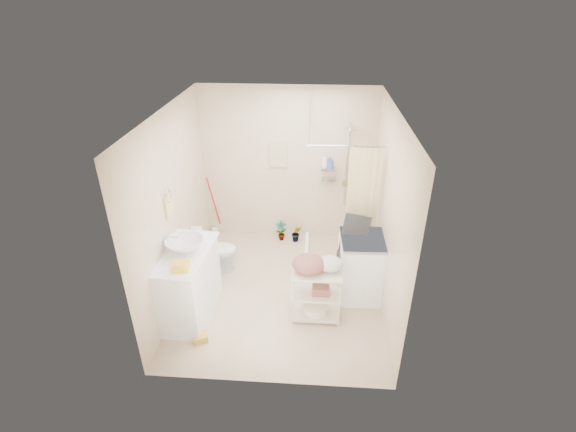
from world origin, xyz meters
name	(u,v)px	position (x,y,z in m)	size (l,w,h in m)	color
floor	(280,291)	(0.00, 0.00, 0.00)	(3.20, 3.20, 0.00)	beige
ceiling	(278,112)	(0.00, 0.00, 2.60)	(2.80, 3.20, 0.04)	silver
wall_back	(288,166)	(0.00, 1.60, 1.30)	(2.80, 0.04, 2.60)	beige
wall_front	(265,290)	(0.00, -1.60, 1.30)	(2.80, 0.04, 2.60)	beige
wall_left	(174,208)	(-1.40, 0.00, 1.30)	(0.04, 3.20, 2.60)	beige
wall_right	(388,215)	(1.40, 0.00, 1.30)	(0.04, 3.20, 2.60)	beige
vanity	(187,284)	(-1.16, -0.54, 0.48)	(0.62, 1.10, 0.97)	white
sink	(185,245)	(-1.14, -0.50, 1.05)	(0.48, 0.48, 0.17)	silver
counter_basket	(181,266)	(-1.07, -0.89, 1.02)	(0.18, 0.14, 0.10)	yellow
floor_basket	(200,337)	(-0.90, -1.04, 0.07)	(0.25, 0.19, 0.13)	gold
toilet	(214,251)	(-1.04, 0.45, 0.35)	(0.39, 0.68, 0.70)	silver
mop	(212,206)	(-1.30, 1.51, 0.57)	(0.11, 0.11, 1.13)	#B40F0E
potted_plant_a	(281,231)	(-0.10, 1.40, 0.18)	(0.19, 0.13, 0.36)	brown
potted_plant_b	(297,233)	(0.16, 1.38, 0.15)	(0.17, 0.14, 0.31)	#995A2E
hanging_towel	(278,155)	(-0.15, 1.58, 1.50)	(0.28, 0.03, 0.42)	beige
towel_ring	(169,204)	(-1.38, -0.20, 1.47)	(0.04, 0.22, 0.34)	beige
tp_holder	(183,244)	(-1.36, 0.05, 0.72)	(0.08, 0.12, 0.14)	white
shower	(341,196)	(0.85, 1.05, 1.05)	(1.10, 1.10, 2.10)	white
shampoo_bottle_a	(325,161)	(0.60, 1.52, 1.43)	(0.09, 0.09, 0.23)	white
shampoo_bottle_b	(330,163)	(0.68, 1.52, 1.41)	(0.08, 0.08, 0.18)	#3D4F9E
washing_machine	(362,267)	(1.14, 0.03, 0.46)	(0.63, 0.65, 0.92)	white
laundry_rack	(316,290)	(0.51, -0.49, 0.44)	(0.63, 0.37, 0.87)	beige
ironing_board	(350,257)	(0.96, 0.03, 0.62)	(0.35, 0.10, 1.24)	black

